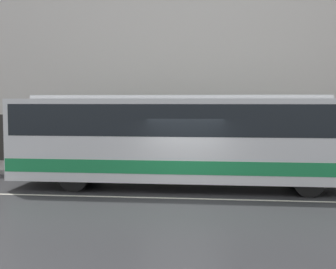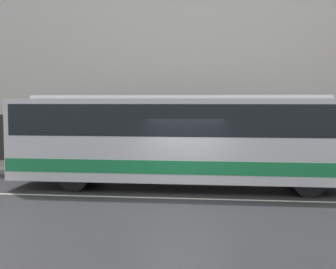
# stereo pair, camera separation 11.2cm
# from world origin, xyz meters

# --- Properties ---
(ground_plane) EXTENTS (60.00, 60.00, 0.00)m
(ground_plane) POSITION_xyz_m (0.00, 0.00, 0.00)
(ground_plane) COLOR #2D2D30
(sidewalk) EXTENTS (60.00, 3.13, 0.18)m
(sidewalk) POSITION_xyz_m (0.00, 5.56, 0.09)
(sidewalk) COLOR #A09E99
(sidewalk) RESTS_ON ground_plane
(building_facade) EXTENTS (60.00, 0.35, 9.68)m
(building_facade) POSITION_xyz_m (0.00, 7.27, 4.67)
(building_facade) COLOR silver
(building_facade) RESTS_ON ground_plane
(lane_stripe) EXTENTS (54.00, 0.14, 0.01)m
(lane_stripe) POSITION_xyz_m (0.00, 0.00, 0.00)
(lane_stripe) COLOR beige
(lane_stripe) RESTS_ON ground_plane
(transit_bus) EXTENTS (11.78, 2.58, 3.28)m
(transit_bus) POSITION_xyz_m (-0.32, 1.83, 1.85)
(transit_bus) COLOR white
(transit_bus) RESTS_ON ground_plane
(pedestrian_waiting) EXTENTS (0.36, 0.36, 1.78)m
(pedestrian_waiting) POSITION_xyz_m (-2.60, 5.94, 1.02)
(pedestrian_waiting) COLOR #333338
(pedestrian_waiting) RESTS_ON sidewalk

